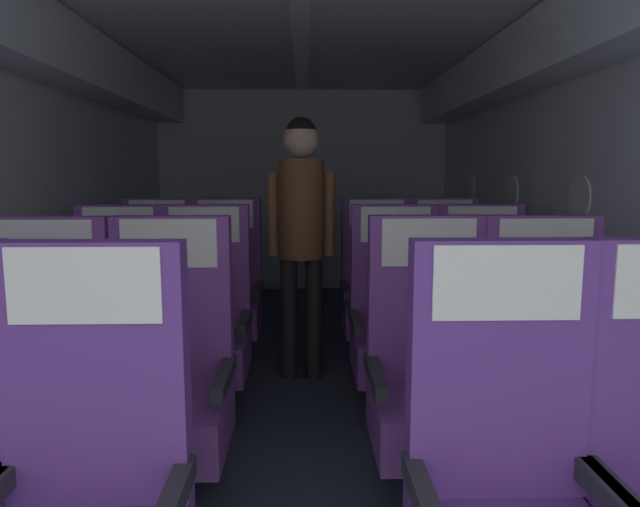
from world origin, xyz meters
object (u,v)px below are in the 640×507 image
Objects in this scene: seat_c_left_window at (118,326)px; seat_d_left_aisle at (226,293)px; seat_a_right_window at (509,501)px; seat_d_right_window at (377,293)px; seat_b_right_window at (430,379)px; seat_b_left_aisle at (169,382)px; seat_d_right_aisle at (445,293)px; seat_b_right_aisle at (547,379)px; seat_c_right_window at (396,325)px; seat_c_left_aisle at (204,326)px; seat_c_right_aisle at (483,324)px; flight_attendant at (301,219)px; seat_b_left_window at (43,385)px; seat_d_left_window at (157,294)px.

seat_c_left_window is 0.99m from seat_d_left_aisle.
seat_d_right_window is at bearing 90.23° from seat_a_right_window.
seat_b_right_window is 1.74m from seat_d_right_window.
seat_b_left_aisle is 2.05m from seat_d_right_window.
seat_d_right_aisle is (1.58, -0.01, 0.00)m from seat_d_left_aisle.
seat_b_right_aisle is at bearing 61.62° from seat_a_right_window.
seat_c_left_window is at bearing 179.14° from seat_c_right_window.
seat_c_left_aisle is at bearing 141.23° from seat_b_right_window.
seat_b_right_window is 1.00× the size of seat_c_right_aisle.
seat_c_left_window is 1.79m from seat_d_right_window.
seat_a_right_window is 0.89m from seat_b_right_window.
seat_d_left_aisle is 0.88m from flight_attendant.
seat_b_left_window and seat_c_left_window have the same top height.
seat_c_left_aisle is (0.48, -0.01, 0.00)m from seat_c_left_window.
seat_b_right_window and seat_d_right_window have the same top height.
seat_c_right_window is 1.01m from seat_d_right_aisle.
flight_attendant reaches higher than seat_a_right_window.
seat_a_right_window is 1.00× the size of seat_b_right_window.
seat_d_left_aisle is at bearing 131.73° from seat_b_right_aisle.
seat_b_left_aisle is 1.00× the size of seat_d_left_window.
seat_c_right_aisle is 1.81m from seat_d_left_aisle.
seat_d_left_window is at bearing 90.26° from seat_c_left_window.
seat_b_left_window is 1.00× the size of seat_d_left_window.
seat_a_right_window is 2.07m from seat_c_left_aisle.
seat_c_left_aisle is 1.80m from seat_d_right_aisle.
seat_d_right_window is (1.57, 0.86, 0.00)m from seat_c_left_window.
seat_a_right_window is 1.00× the size of seat_c_left_window.
seat_b_left_aisle is (0.50, 0.02, 0.00)m from seat_b_left_window.
seat_c_left_window is 2.23m from seat_d_right_aisle.
seat_b_left_window is 2.26m from seat_c_right_aisle.
seat_c_right_window is 1.40m from seat_d_left_aisle.
seat_c_left_aisle is at bearing -60.83° from seat_d_left_window.
seat_d_right_aisle is 0.69× the size of flight_attendant.
seat_b_left_window and seat_c_right_aisle have the same top height.
flight_attendant is at bearing 155.96° from seat_c_right_aisle.
seat_b_left_window is at bearing -118.83° from seat_c_left_aisle.
flight_attendant is at bearing 138.00° from seat_c_right_window.
seat_d_right_aisle is (0.48, 2.62, 0.00)m from seat_a_right_window.
seat_d_right_aisle is at bearing 74.16° from seat_b_right_window.
seat_d_right_aisle is 0.49m from seat_d_right_window.
seat_c_right_aisle and seat_d_left_aisle have the same top height.
seat_c_right_aisle is at bearing -18.84° from flight_attendant.
flight_attendant reaches higher than seat_b_left_window.
seat_b_right_aisle is 2.36m from seat_d_left_aisle.
seat_c_left_aisle and seat_d_left_aisle have the same top height.
seat_b_right_aisle is (0.47, 0.88, 0.00)m from seat_a_right_window.
seat_b_right_aisle is at bearing 0.32° from seat_b_left_window.
seat_a_right_window is at bearing -28.55° from seat_b_left_window.
seat_b_left_window is at bearing -150.83° from seat_c_right_window.
seat_d_right_aisle is (1.57, 1.74, 0.00)m from seat_b_left_aisle.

